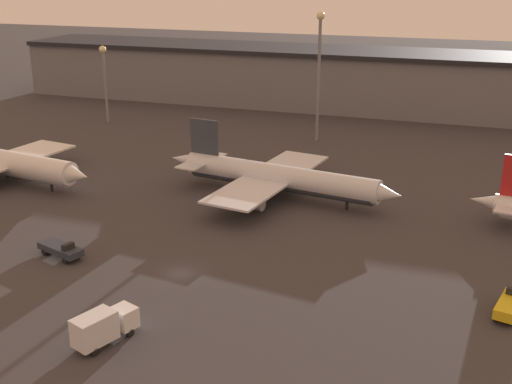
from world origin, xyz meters
name	(u,v)px	position (x,y,z in m)	size (l,w,h in m)	color
ground	(180,274)	(0.00, 0.00, 0.00)	(600.00, 600.00, 0.00)	#383538
terminal_building	(346,79)	(0.00, 109.16, 8.19)	(193.15, 24.11, 16.29)	slate
airplane_1	(3,162)	(-47.49, 23.93, 3.83)	(41.23, 32.32, 13.63)	white
airplane_2	(277,177)	(3.41, 32.38, 3.64)	(44.24, 33.77, 12.36)	silver
service_vehicle_1	(61,249)	(-17.95, -0.69, 1.17)	(7.67, 4.65, 2.48)	#282D38
service_vehicle_2	(103,326)	(-0.68, -17.72, 2.12)	(5.05, 7.86, 3.88)	white
service_vehicle_4	(509,305)	(40.90, 2.72, 1.30)	(3.76, 6.84, 2.75)	gold
lamp_post_0	(104,73)	(-54.14, 71.77, 12.83)	(1.80, 1.80, 19.52)	slate
lamp_post_1	(319,62)	(1.02, 71.77, 18.05)	(1.80, 1.80, 28.93)	slate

